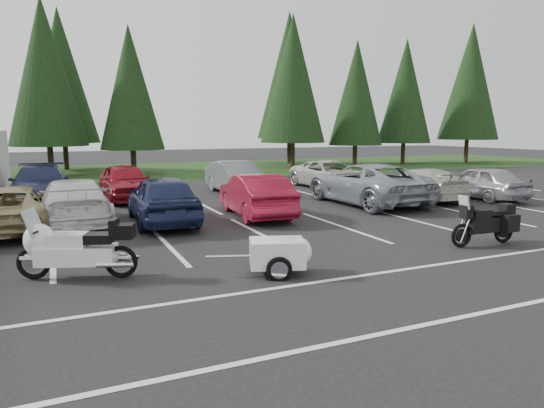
{
  "coord_description": "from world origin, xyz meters",
  "views": [
    {
      "loc": [
        -4.7,
        -11.46,
        2.96
      ],
      "look_at": [
        0.19,
        -0.5,
        1.11
      ],
      "focal_mm": 32.0,
      "sensor_mm": 36.0,
      "label": 1
    }
  ],
  "objects_px": {
    "car_far_1": "(40,184)",
    "car_far_3": "(237,178)",
    "car_near_3": "(74,202)",
    "car_far_2": "(126,182)",
    "car_near_4": "(163,199)",
    "car_near_8": "(480,182)",
    "touring_motorcycle": "(76,243)",
    "car_near_6": "(366,183)",
    "car_near_5": "(255,195)",
    "car_far_4": "(330,174)",
    "car_near_2": "(12,209)",
    "cargo_trailer": "(277,257)",
    "car_near_7": "(420,184)",
    "adventure_motorcycle": "(484,219)"
  },
  "relations": [
    {
      "from": "car_near_4",
      "to": "car_near_3",
      "type": "bearing_deg",
      "value": -14.1
    },
    {
      "from": "car_near_2",
      "to": "car_near_5",
      "type": "relative_size",
      "value": 1.09
    },
    {
      "from": "car_far_3",
      "to": "car_near_4",
      "type": "bearing_deg",
      "value": -130.72
    },
    {
      "from": "car_near_4",
      "to": "car_far_2",
      "type": "xyz_separation_m",
      "value": [
        -0.39,
        5.78,
        -0.02
      ]
    },
    {
      "from": "car_near_6",
      "to": "car_far_2",
      "type": "relative_size",
      "value": 1.31
    },
    {
      "from": "car_near_7",
      "to": "car_far_2",
      "type": "height_order",
      "value": "car_far_2"
    },
    {
      "from": "touring_motorcycle",
      "to": "cargo_trailer",
      "type": "bearing_deg",
      "value": 1.15
    },
    {
      "from": "car_near_4",
      "to": "car_near_8",
      "type": "height_order",
      "value": "car_near_4"
    },
    {
      "from": "car_far_3",
      "to": "adventure_motorcycle",
      "type": "bearing_deg",
      "value": -81.54
    },
    {
      "from": "car_near_5",
      "to": "car_far_4",
      "type": "relative_size",
      "value": 0.89
    },
    {
      "from": "car_far_2",
      "to": "touring_motorcycle",
      "type": "distance_m",
      "value": 11.16
    },
    {
      "from": "car_near_6",
      "to": "car_far_4",
      "type": "height_order",
      "value": "car_near_6"
    },
    {
      "from": "car_far_3",
      "to": "cargo_trailer",
      "type": "height_order",
      "value": "car_far_3"
    },
    {
      "from": "car_near_3",
      "to": "car_near_4",
      "type": "xyz_separation_m",
      "value": [
        2.58,
        -0.76,
        0.05
      ]
    },
    {
      "from": "adventure_motorcycle",
      "to": "car_near_8",
      "type": "bearing_deg",
      "value": 46.49
    },
    {
      "from": "car_near_5",
      "to": "cargo_trailer",
      "type": "bearing_deg",
      "value": 76.4
    },
    {
      "from": "car_near_3",
      "to": "car_far_2",
      "type": "distance_m",
      "value": 5.48
    },
    {
      "from": "car_near_5",
      "to": "car_far_1",
      "type": "bearing_deg",
      "value": -37.54
    },
    {
      "from": "car_near_3",
      "to": "car_near_5",
      "type": "xyz_separation_m",
      "value": [
        5.74,
        -0.79,
        -0.0
      ]
    },
    {
      "from": "car_near_2",
      "to": "car_near_3",
      "type": "xyz_separation_m",
      "value": [
        1.68,
        0.24,
        0.06
      ]
    },
    {
      "from": "car_far_1",
      "to": "car_far_3",
      "type": "xyz_separation_m",
      "value": [
        8.24,
        -0.35,
        -0.02
      ]
    },
    {
      "from": "car_near_5",
      "to": "cargo_trailer",
      "type": "xyz_separation_m",
      "value": [
        -2.14,
        -6.45,
        -0.36
      ]
    },
    {
      "from": "car_far_1",
      "to": "car_near_2",
      "type": "bearing_deg",
      "value": -95.14
    },
    {
      "from": "car_near_4",
      "to": "car_near_6",
      "type": "relative_size",
      "value": 0.78
    },
    {
      "from": "car_far_4",
      "to": "cargo_trailer",
      "type": "xyz_separation_m",
      "value": [
        -8.62,
        -12.39,
        -0.32
      ]
    },
    {
      "from": "car_near_2",
      "to": "car_near_8",
      "type": "relative_size",
      "value": 1.16
    },
    {
      "from": "car_far_4",
      "to": "adventure_motorcycle",
      "type": "bearing_deg",
      "value": -104.22
    },
    {
      "from": "car_near_5",
      "to": "car_near_6",
      "type": "xyz_separation_m",
      "value": [
        5.11,
        0.81,
        0.09
      ]
    },
    {
      "from": "car_near_8",
      "to": "car_near_2",
      "type": "bearing_deg",
      "value": -3.17
    },
    {
      "from": "car_near_5",
      "to": "car_far_4",
      "type": "bearing_deg",
      "value": -132.69
    },
    {
      "from": "car_far_3",
      "to": "touring_motorcycle",
      "type": "bearing_deg",
      "value": -126.26
    },
    {
      "from": "car_near_3",
      "to": "cargo_trailer",
      "type": "xyz_separation_m",
      "value": [
        3.6,
        -7.24,
        -0.36
      ]
    },
    {
      "from": "car_far_2",
      "to": "touring_motorcycle",
      "type": "xyz_separation_m",
      "value": [
        -2.36,
        -10.91,
        -0.04
      ]
    },
    {
      "from": "car_near_5",
      "to": "car_near_2",
      "type": "bearing_deg",
      "value": 0.52
    },
    {
      "from": "car_near_5",
      "to": "touring_motorcycle",
      "type": "distance_m",
      "value": 7.8
    },
    {
      "from": "car_near_8",
      "to": "car_far_2",
      "type": "xyz_separation_m",
      "value": [
        -13.94,
        5.85,
        0.06
      ]
    },
    {
      "from": "car_near_6",
      "to": "touring_motorcycle",
      "type": "bearing_deg",
      "value": 27.63
    },
    {
      "from": "car_far_1",
      "to": "cargo_trailer",
      "type": "distance_m",
      "value": 13.49
    },
    {
      "from": "car_near_7",
      "to": "adventure_motorcycle",
      "type": "distance_m",
      "value": 8.22
    },
    {
      "from": "car_near_3",
      "to": "adventure_motorcycle",
      "type": "bearing_deg",
      "value": 142.76
    },
    {
      "from": "car_far_4",
      "to": "car_near_2",
      "type": "bearing_deg",
      "value": -160.53
    },
    {
      "from": "car_near_5",
      "to": "car_far_1",
      "type": "relative_size",
      "value": 0.84
    },
    {
      "from": "car_near_7",
      "to": "car_near_4",
      "type": "bearing_deg",
      "value": 8.34
    },
    {
      "from": "car_near_2",
      "to": "car_far_4",
      "type": "height_order",
      "value": "car_far_4"
    },
    {
      "from": "car_near_2",
      "to": "adventure_motorcycle",
      "type": "relative_size",
      "value": 2.18
    },
    {
      "from": "car_far_1",
      "to": "cargo_trailer",
      "type": "height_order",
      "value": "car_far_1"
    },
    {
      "from": "car_near_2",
      "to": "car_far_3",
      "type": "height_order",
      "value": "car_far_3"
    },
    {
      "from": "car_far_2",
      "to": "adventure_motorcycle",
      "type": "height_order",
      "value": "car_far_2"
    },
    {
      "from": "car_near_5",
      "to": "car_far_2",
      "type": "height_order",
      "value": "car_far_2"
    },
    {
      "from": "car_near_3",
      "to": "touring_motorcycle",
      "type": "bearing_deg",
      "value": 87.84
    }
  ]
}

